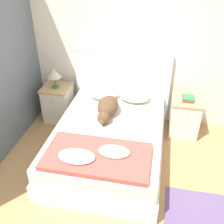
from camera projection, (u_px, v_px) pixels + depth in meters
name	position (u px, v px, depth m)	size (l,w,h in m)	color
ground_plane	(90.00, 220.00, 2.80)	(16.00, 16.00, 0.00)	tan
wall_back	(125.00, 42.00, 3.87)	(9.00, 0.06, 2.55)	silver
bed	(109.00, 141.00, 3.54)	(1.42, 1.97, 0.49)	white
headboard	(122.00, 85.00, 4.18)	(1.50, 0.06, 1.15)	white
nightstand_left	(58.00, 103.00, 4.30)	(0.44, 0.46, 0.59)	silver
nightstand_right	(185.00, 116.00, 3.96)	(0.44, 0.46, 0.59)	silver
pillow_left	(104.00, 93.00, 4.02)	(0.46, 0.37, 0.16)	beige
pillow_right	(135.00, 96.00, 3.94)	(0.46, 0.37, 0.16)	beige
quilt	(96.00, 156.00, 2.87)	(1.17, 0.63, 0.11)	#BC4C42
dog	(107.00, 108.00, 3.60)	(0.29, 0.68, 0.22)	brown
book_stack	(188.00, 98.00, 3.78)	(0.17, 0.22, 0.05)	#AD2D28
table_lamp	(54.00, 74.00, 3.99)	(0.22, 0.22, 0.31)	#336B4C
rug	(212.00, 222.00, 2.77)	(0.99, 0.80, 0.00)	#604C75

